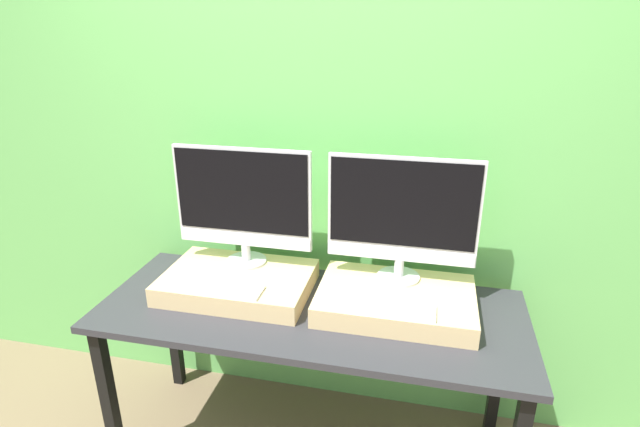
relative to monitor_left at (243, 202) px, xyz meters
name	(u,v)px	position (x,y,z in m)	size (l,w,h in m)	color
wall_back	(331,155)	(0.34, 0.23, 0.17)	(8.00, 0.04, 2.60)	#66B75B
workbench	(310,324)	(0.34, -0.18, -0.45)	(1.76, 0.68, 0.75)	#2D2D33
wooden_riser_left	(238,282)	(0.00, -0.11, -0.33)	(0.63, 0.43, 0.09)	#D6B77F
monitor_left	(243,202)	(0.00, 0.00, 0.00)	(0.61, 0.18, 0.53)	silver
keyboard_left	(224,289)	(0.00, -0.26, -0.28)	(0.32, 0.11, 0.01)	silver
wooden_riser_right	(396,300)	(0.69, -0.11, -0.33)	(0.63, 0.43, 0.09)	#D6B77F
monitor_right	(402,215)	(0.69, 0.00, 0.00)	(0.61, 0.18, 0.53)	silver
keyboard_right	(393,309)	(0.69, -0.26, -0.28)	(0.32, 0.11, 0.01)	silver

